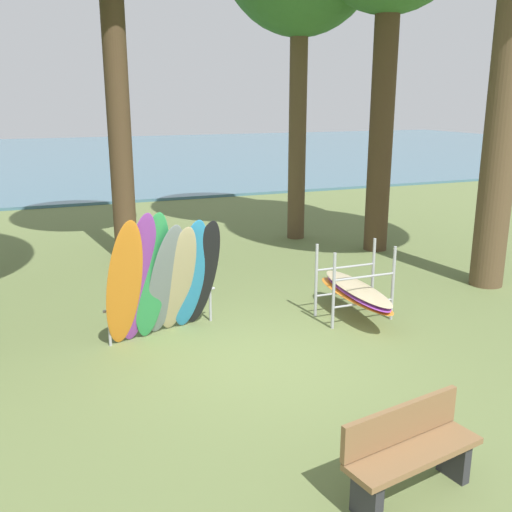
{
  "coord_description": "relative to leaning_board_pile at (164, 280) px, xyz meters",
  "views": [
    {
      "loc": [
        -2.92,
        -7.05,
        3.55
      ],
      "look_at": [
        0.39,
        1.38,
        1.1
      ],
      "focal_mm": 40.94,
      "sensor_mm": 36.0,
      "label": 1
    }
  ],
  "objects": [
    {
      "name": "park_bench",
      "position": [
        1.27,
        -4.32,
        -0.51
      ],
      "size": [
        1.45,
        0.66,
        0.85
      ],
      "color": "#2D2D33",
      "rests_on": "ground"
    },
    {
      "name": "board_storage_rack",
      "position": [
        3.16,
        -0.22,
        -0.49
      ],
      "size": [
        1.15,
        2.13,
        1.25
      ],
      "color": "#9EA0A5",
      "rests_on": "ground"
    },
    {
      "name": "lake_water",
      "position": [
        1.18,
        30.29,
        -0.91
      ],
      "size": [
        80.0,
        36.0,
        0.1
      ],
      "primitive_type": "cube",
      "color": "#477084",
      "rests_on": "ground"
    },
    {
      "name": "leaning_board_pile",
      "position": [
        0.0,
        0.0,
        0.0
      ],
      "size": [
        1.94,
        1.26,
        2.08
      ],
      "color": "orange",
      "rests_on": "ground"
    },
    {
      "name": "ground_plane",
      "position": [
        1.18,
        -1.11,
        -0.96
      ],
      "size": [
        80.0,
        80.0,
        0.0
      ],
      "primitive_type": "plane",
      "color": "olive"
    }
  ]
}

